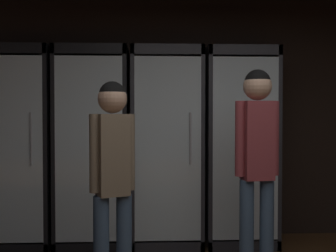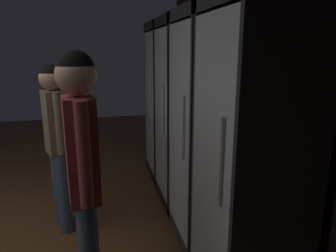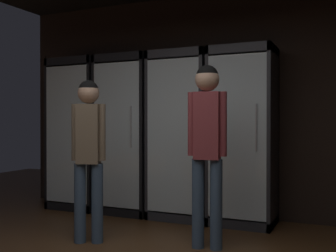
{
  "view_description": "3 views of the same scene",
  "coord_description": "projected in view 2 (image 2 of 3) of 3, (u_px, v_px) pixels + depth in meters",
  "views": [
    {
      "loc": [
        -0.71,
        -1.56,
        1.34
      ],
      "look_at": [
        -0.52,
        2.71,
        1.23
      ],
      "focal_mm": 44.16,
      "sensor_mm": 36.0,
      "label": 1
    },
    {
      "loc": [
        1.88,
        1.77,
        1.7
      ],
      "look_at": [
        -0.55,
        2.32,
        1.08
      ],
      "focal_mm": 32.81,
      "sensor_mm": 36.0,
      "label": 2
    },
    {
      "loc": [
        1.35,
        -1.95,
        1.17
      ],
      "look_at": [
        -0.71,
        2.67,
        1.12
      ],
      "focal_mm": 43.89,
      "sensor_mm": 36.0,
      "label": 3
    }
  ],
  "objects": [
    {
      "name": "cooler_left",
      "position": [
        190.0,
        116.0,
        3.37
      ],
      "size": [
        0.72,
        0.61,
        2.02
      ],
      "color": "black",
      "rests_on": "ground"
    },
    {
      "name": "cooler_center",
      "position": [
        215.0,
        133.0,
        2.65
      ],
      "size": [
        0.72,
        0.61,
        2.02
      ],
      "color": "#2B2B30",
      "rests_on": "ground"
    },
    {
      "name": "wall_back",
      "position": [
        286.0,
        94.0,
        2.11
      ],
      "size": [
        6.0,
        0.06,
        2.8
      ],
      "primitive_type": "cube",
      "color": "black",
      "rests_on": "ground"
    },
    {
      "name": "shopper_near",
      "position": [
        82.0,
        165.0,
        1.77
      ],
      "size": [
        0.36,
        0.22,
        1.7
      ],
      "color": "#384C66",
      "rests_on": "ground"
    },
    {
      "name": "cooler_far_left",
      "position": [
        174.0,
        104.0,
        4.08
      ],
      "size": [
        0.72,
        0.61,
        2.02
      ],
      "color": "black",
      "rests_on": "ground"
    },
    {
      "name": "cooler_right",
      "position": [
        259.0,
        165.0,
        1.94
      ],
      "size": [
        0.72,
        0.61,
        2.02
      ],
      "color": "#2B2B30",
      "rests_on": "ground"
    },
    {
      "name": "shopper_far",
      "position": [
        56.0,
        134.0,
        2.79
      ],
      "size": [
        0.31,
        0.24,
        1.58
      ],
      "color": "#384C66",
      "rests_on": "ground"
    }
  ]
}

